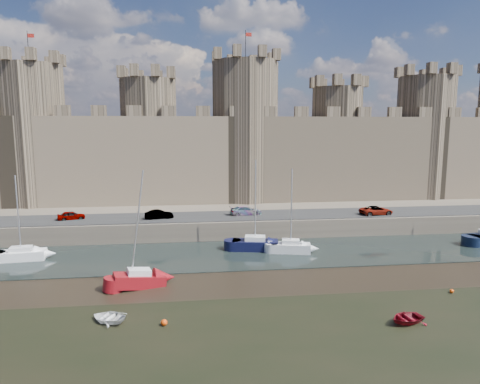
{
  "coord_description": "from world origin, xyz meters",
  "views": [
    {
      "loc": [
        -7.68,
        -24.21,
        14.8
      ],
      "look_at": [
        -2.08,
        22.0,
        7.73
      ],
      "focal_mm": 32.0,
      "sensor_mm": 36.0,
      "label": 1
    }
  ],
  "objects_px": {
    "car_2": "(246,211)",
    "sailboat_1": "(255,244)",
    "sailboat_4": "(139,279)",
    "car_0": "(71,216)",
    "car_1": "(159,215)",
    "sailboat_0": "(21,254)",
    "sailboat_2": "(291,246)",
    "car_3": "(376,211)"
  },
  "relations": [
    {
      "from": "car_2",
      "to": "sailboat_2",
      "type": "bearing_deg",
      "value": -166.37
    },
    {
      "from": "car_3",
      "to": "car_1",
      "type": "bearing_deg",
      "value": 80.81
    },
    {
      "from": "car_2",
      "to": "sailboat_4",
      "type": "xyz_separation_m",
      "value": [
        -12.69,
        -19.57,
        -2.35
      ]
    },
    {
      "from": "car_0",
      "to": "car_1",
      "type": "distance_m",
      "value": 11.66
    },
    {
      "from": "car_2",
      "to": "car_3",
      "type": "relative_size",
      "value": 0.96
    },
    {
      "from": "car_1",
      "to": "car_2",
      "type": "height_order",
      "value": "car_2"
    },
    {
      "from": "sailboat_1",
      "to": "sailboat_2",
      "type": "bearing_deg",
      "value": -10.54
    },
    {
      "from": "car_0",
      "to": "car_2",
      "type": "xyz_separation_m",
      "value": [
        23.64,
        0.28,
        0.05
      ]
    },
    {
      "from": "car_3",
      "to": "sailboat_4",
      "type": "xyz_separation_m",
      "value": [
        -31.01,
        -17.46,
        -2.35
      ]
    },
    {
      "from": "car_3",
      "to": "car_2",
      "type": "bearing_deg",
      "value": 76.04
    },
    {
      "from": "car_3",
      "to": "sailboat_0",
      "type": "xyz_separation_m",
      "value": [
        -45.04,
        -7.67,
        -2.39
      ]
    },
    {
      "from": "sailboat_2",
      "to": "car_1",
      "type": "bearing_deg",
      "value": 161.95
    },
    {
      "from": "car_2",
      "to": "sailboat_2",
      "type": "height_order",
      "value": "sailboat_2"
    },
    {
      "from": "car_3",
      "to": "sailboat_2",
      "type": "bearing_deg",
      "value": 113.17
    },
    {
      "from": "sailboat_4",
      "to": "sailboat_2",
      "type": "bearing_deg",
      "value": 11.67
    },
    {
      "from": "car_0",
      "to": "sailboat_0",
      "type": "relative_size",
      "value": 0.37
    },
    {
      "from": "car_1",
      "to": "sailboat_0",
      "type": "height_order",
      "value": "sailboat_0"
    },
    {
      "from": "sailboat_2",
      "to": "sailboat_0",
      "type": "bearing_deg",
      "value": -168.95
    },
    {
      "from": "sailboat_2",
      "to": "sailboat_4",
      "type": "height_order",
      "value": "sailboat_4"
    },
    {
      "from": "sailboat_4",
      "to": "car_0",
      "type": "bearing_deg",
      "value": 102.92
    },
    {
      "from": "car_2",
      "to": "sailboat_2",
      "type": "xyz_separation_m",
      "value": [
        3.94,
        -10.6,
        -2.35
      ]
    },
    {
      "from": "car_1",
      "to": "sailboat_1",
      "type": "xyz_separation_m",
      "value": [
        11.92,
        -7.9,
        -2.28
      ]
    },
    {
      "from": "car_0",
      "to": "car_1",
      "type": "xyz_separation_m",
      "value": [
        11.63,
        -0.88,
        0.03
      ]
    },
    {
      "from": "sailboat_0",
      "to": "car_1",
      "type": "bearing_deg",
      "value": 24.96
    },
    {
      "from": "car_3",
      "to": "sailboat_4",
      "type": "bearing_deg",
      "value": 111.99
    },
    {
      "from": "sailboat_0",
      "to": "car_2",
      "type": "bearing_deg",
      "value": 14.7
    },
    {
      "from": "sailboat_0",
      "to": "sailboat_2",
      "type": "height_order",
      "value": "sailboat_2"
    },
    {
      "from": "car_2",
      "to": "sailboat_1",
      "type": "bearing_deg",
      "value": 172.68
    },
    {
      "from": "car_1",
      "to": "sailboat_0",
      "type": "relative_size",
      "value": 0.4
    },
    {
      "from": "sailboat_4",
      "to": "car_1",
      "type": "bearing_deg",
      "value": 71.23
    },
    {
      "from": "car_3",
      "to": "sailboat_0",
      "type": "distance_m",
      "value": 45.76
    },
    {
      "from": "car_2",
      "to": "car_3",
      "type": "bearing_deg",
      "value": -103.3
    },
    {
      "from": "car_1",
      "to": "sailboat_4",
      "type": "distance_m",
      "value": 18.57
    },
    {
      "from": "sailboat_0",
      "to": "sailboat_2",
      "type": "xyz_separation_m",
      "value": [
        30.66,
        -0.82,
        0.04
      ]
    },
    {
      "from": "sailboat_4",
      "to": "sailboat_0",
      "type": "bearing_deg",
      "value": 128.46
    },
    {
      "from": "car_0",
      "to": "sailboat_0",
      "type": "bearing_deg",
      "value": 145.94
    },
    {
      "from": "car_1",
      "to": "car_3",
      "type": "distance_m",
      "value": 30.34
    },
    {
      "from": "car_1",
      "to": "sailboat_2",
      "type": "xyz_separation_m",
      "value": [
        15.95,
        -9.44,
        -2.33
      ]
    },
    {
      "from": "car_0",
      "to": "car_2",
      "type": "bearing_deg",
      "value": -105.39
    },
    {
      "from": "car_1",
      "to": "sailboat_1",
      "type": "bearing_deg",
      "value": -132.17
    },
    {
      "from": "sailboat_1",
      "to": "sailboat_4",
      "type": "height_order",
      "value": "sailboat_4"
    },
    {
      "from": "sailboat_2",
      "to": "sailboat_4",
      "type": "relative_size",
      "value": 0.9
    }
  ]
}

